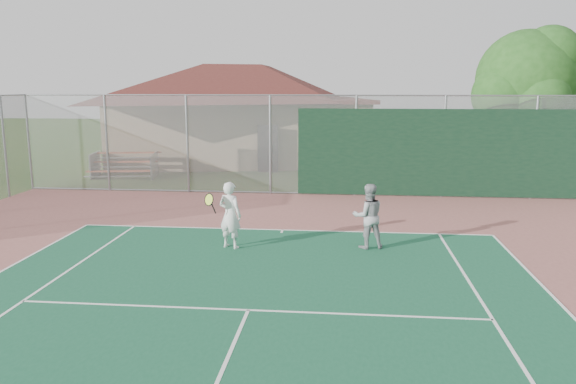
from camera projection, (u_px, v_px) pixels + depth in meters
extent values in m
cylinder|color=gray|center=(29.00, 143.00, 20.71)|extent=(0.08, 0.08, 3.50)
cylinder|color=gray|center=(107.00, 144.00, 20.42)|extent=(0.08, 0.08, 3.50)
cylinder|color=gray|center=(187.00, 144.00, 20.13)|extent=(0.08, 0.08, 3.50)
cylinder|color=gray|center=(270.00, 145.00, 19.83)|extent=(0.08, 0.08, 3.50)
cylinder|color=gray|center=(356.00, 146.00, 19.54)|extent=(0.08, 0.08, 3.50)
cylinder|color=gray|center=(443.00, 147.00, 19.25)|extent=(0.08, 0.08, 3.50)
cylinder|color=gray|center=(534.00, 148.00, 18.95)|extent=(0.08, 0.08, 3.50)
cylinder|color=gray|center=(299.00, 95.00, 19.41)|extent=(20.00, 0.05, 0.05)
cylinder|color=gray|center=(298.00, 193.00, 20.05)|extent=(20.00, 0.05, 0.05)
cube|color=#999EA0|center=(298.00, 146.00, 19.74)|extent=(20.00, 0.02, 3.50)
cube|color=black|center=(443.00, 153.00, 19.24)|extent=(10.00, 0.04, 3.00)
cylinder|color=gray|center=(5.00, 147.00, 19.25)|extent=(0.08, 0.08, 3.50)
cube|color=tan|center=(240.00, 131.00, 29.03)|extent=(13.38, 10.16, 3.02)
cube|color=maroon|center=(239.00, 100.00, 28.73)|extent=(13.96, 10.75, 0.18)
pyramid|color=maroon|center=(239.00, 65.00, 28.40)|extent=(14.71, 11.17, 1.81)
cube|color=black|center=(268.00, 149.00, 24.95)|extent=(0.91, 0.06, 2.12)
cube|color=#AC4827|center=(120.00, 171.00, 23.32)|extent=(2.78, 0.70, 0.05)
cube|color=#B2B5BA|center=(118.00, 176.00, 23.13)|extent=(2.78, 0.67, 0.04)
cube|color=#AC4827|center=(125.00, 162.00, 23.76)|extent=(2.78, 0.70, 0.05)
cube|color=#B2B5BA|center=(123.00, 167.00, 23.57)|extent=(2.78, 0.67, 0.04)
cube|color=#AC4827|center=(129.00, 153.00, 24.20)|extent=(2.78, 0.70, 0.05)
cube|color=#B2B5BA|center=(127.00, 158.00, 24.01)|extent=(2.78, 0.67, 0.04)
cube|color=#B2B5BA|center=(95.00, 165.00, 23.91)|extent=(0.32, 1.65, 1.02)
cube|color=#B2B5BA|center=(154.00, 165.00, 23.66)|extent=(0.32, 1.65, 1.02)
cylinder|color=#3B2415|center=(521.00, 146.00, 21.11)|extent=(0.41, 0.41, 3.15)
sphere|color=#1E4A17|center=(526.00, 79.00, 20.64)|extent=(3.60, 3.60, 3.60)
sphere|color=#1E4A17|center=(550.00, 92.00, 20.96)|extent=(2.48, 2.48, 2.48)
sphere|color=#1E4A17|center=(503.00, 95.00, 20.40)|extent=(2.25, 2.25, 2.25)
sphere|color=#1E4A17|center=(540.00, 98.00, 19.76)|extent=(2.03, 2.03, 2.03)
sphere|color=#1E4A17|center=(509.00, 85.00, 21.60)|extent=(2.25, 2.25, 2.25)
sphere|color=#1E4A17|center=(549.00, 57.00, 20.21)|extent=(2.25, 2.25, 2.25)
imported|color=silver|center=(230.00, 216.00, 13.29)|extent=(0.69, 0.58, 1.60)
imported|color=#96989B|center=(368.00, 217.00, 13.29)|extent=(0.87, 0.75, 1.55)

